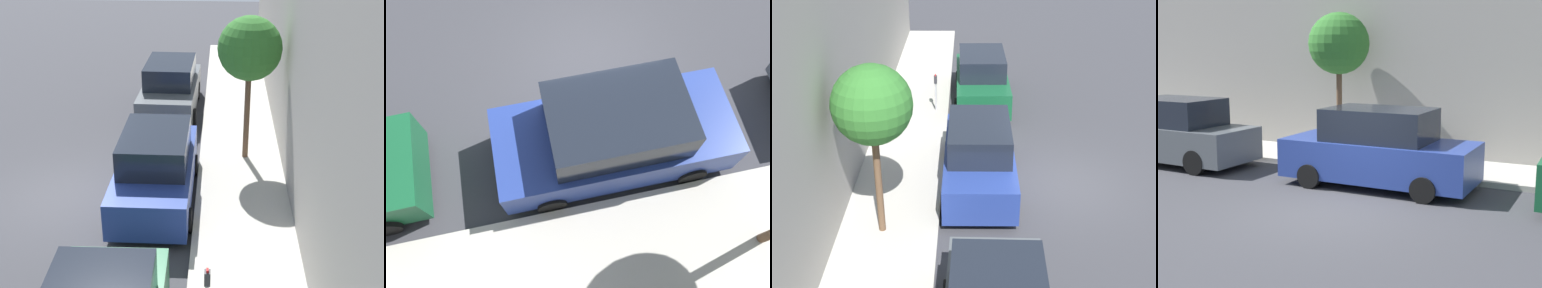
# 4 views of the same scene
# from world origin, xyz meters

# --- Properties ---
(ground_plane) EXTENTS (60.00, 60.00, 0.00)m
(ground_plane) POSITION_xyz_m (0.00, 0.00, 0.00)
(ground_plane) COLOR #38383D
(sidewalk) EXTENTS (2.52, 32.00, 0.15)m
(sidewalk) POSITION_xyz_m (4.76, 0.00, 0.07)
(sidewalk) COLOR #B2ADA3
(sidewalk) RESTS_ON ground_plane
(parked_suv_nearest) EXTENTS (2.08, 4.84, 1.98)m
(parked_suv_nearest) POSITION_xyz_m (2.22, -6.31, 0.93)
(parked_suv_nearest) COLOR #14512D
(parked_suv_nearest) RESTS_ON ground_plane
(parked_suv_second) EXTENTS (2.08, 4.81, 1.98)m
(parked_suv_second) POSITION_xyz_m (2.43, -0.02, 0.93)
(parked_suv_second) COLOR navy
(parked_suv_second) RESTS_ON ground_plane
(parking_meter_near) EXTENTS (0.11, 0.15, 1.43)m
(parking_meter_near) POSITION_xyz_m (3.95, -5.02, 1.03)
(parking_meter_near) COLOR #ADADB2
(parking_meter_near) RESTS_ON sidewalk
(street_tree) EXTENTS (1.87, 1.87, 4.37)m
(street_tree) POSITION_xyz_m (4.91, 2.43, 3.56)
(street_tree) COLOR brown
(street_tree) RESTS_ON sidewalk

